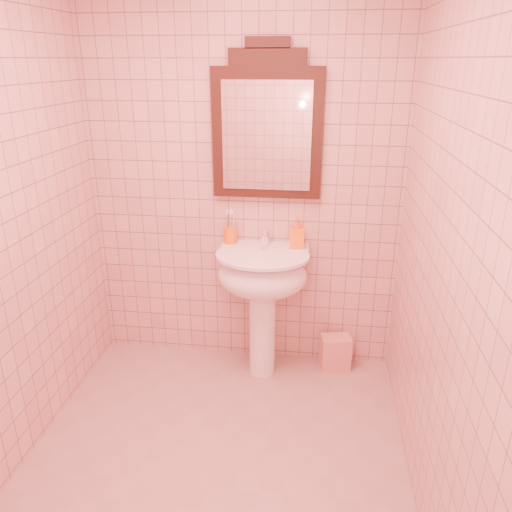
# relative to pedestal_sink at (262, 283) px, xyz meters

# --- Properties ---
(floor) EXTENTS (2.20, 2.20, 0.00)m
(floor) POSITION_rel_pedestal_sink_xyz_m (-0.15, -0.87, -0.66)
(floor) COLOR tan
(floor) RESTS_ON ground
(back_wall) EXTENTS (2.00, 0.02, 2.50)m
(back_wall) POSITION_rel_pedestal_sink_xyz_m (-0.15, 0.23, 0.59)
(back_wall) COLOR #D6A695
(back_wall) RESTS_ON floor
(pedestal_sink) EXTENTS (0.58, 0.58, 0.86)m
(pedestal_sink) POSITION_rel_pedestal_sink_xyz_m (0.00, 0.00, 0.00)
(pedestal_sink) COLOR white
(pedestal_sink) RESTS_ON floor
(faucet) EXTENTS (0.04, 0.16, 0.11)m
(faucet) POSITION_rel_pedestal_sink_xyz_m (0.00, 0.14, 0.26)
(faucet) COLOR white
(faucet) RESTS_ON pedestal_sink
(mirror) EXTENTS (0.67, 0.06, 0.93)m
(mirror) POSITION_rel_pedestal_sink_xyz_m (0.00, 0.20, 0.93)
(mirror) COLOR black
(mirror) RESTS_ON back_wall
(toothbrush_cup) EXTENTS (0.09, 0.09, 0.20)m
(toothbrush_cup) POSITION_rel_pedestal_sink_xyz_m (-0.23, 0.16, 0.26)
(toothbrush_cup) COLOR orange
(toothbrush_cup) RESTS_ON pedestal_sink
(soap_dispenser) EXTENTS (0.09, 0.09, 0.20)m
(soap_dispenser) POSITION_rel_pedestal_sink_xyz_m (0.20, 0.13, 0.30)
(soap_dispenser) COLOR orange
(soap_dispenser) RESTS_ON pedestal_sink
(towel) EXTENTS (0.22, 0.17, 0.24)m
(towel) POSITION_rel_pedestal_sink_xyz_m (0.49, 0.11, -0.54)
(towel) COLOR #EE9C8C
(towel) RESTS_ON floor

